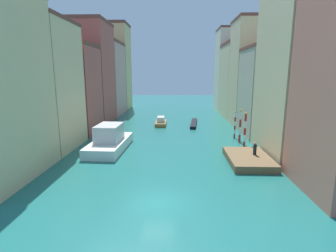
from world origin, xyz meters
The scene contains 19 objects.
ground_plane centered at (0.00, 24.50, 0.00)m, with size 154.00×154.00×0.00m, color #1E6B66.
building_left_1 centered at (-15.11, 14.21, 8.07)m, with size 6.86×9.00×16.13m.
building_left_2 centered at (-15.11, 23.27, 7.09)m, with size 6.86×8.27×14.16m.
building_left_3 centered at (-15.11, 32.54, 9.67)m, with size 6.86×9.85×19.33m.
building_left_4 centered at (-15.11, 43.13, 8.44)m, with size 6.86×11.31×16.86m.
building_left_5 centered at (-15.11, 53.35, 11.34)m, with size 6.86×8.41×22.65m.
building_right_1 centered at (15.11, 12.53, 11.12)m, with size 6.86×10.82×22.21m.
building_right_2 centered at (15.11, 22.77, 6.82)m, with size 6.86×9.01×13.61m.
building_right_3 centered at (15.11, 31.65, 9.70)m, with size 6.86×8.33×19.38m.
building_right_4 centered at (15.11, 41.70, 8.16)m, with size 6.86×11.84×16.30m.
building_right_5 centered at (15.11, 51.88, 10.49)m, with size 6.86×8.52×20.96m.
waterfront_dock centered at (9.22, 9.41, 0.38)m, with size 4.45×7.01×0.76m.
person_on_dock centered at (9.97, 9.75, 1.42)m, with size 0.36×0.36×1.43m.
mooring_pole_0 centered at (10.14, 14.91, 2.42)m, with size 0.31×0.31×4.75m.
mooring_pole_1 centered at (10.21, 17.78, 2.41)m, with size 0.33×0.33×4.72m.
mooring_pole_2 centered at (10.05, 20.31, 2.08)m, with size 0.27×0.27×4.08m.
vaporetto_white centered at (-7.22, 13.77, 1.18)m, with size 4.35×9.68×3.24m.
gondola_black centered at (4.57, 30.61, 0.25)m, with size 1.91×8.95×0.51m.
motorboat_0 centered at (-1.68, 30.01, 0.58)m, with size 2.00×5.02×1.62m.
Camera 1 is at (1.38, -17.88, 9.52)m, focal length 27.60 mm.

